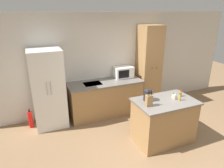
{
  "coord_description": "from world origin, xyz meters",
  "views": [
    {
      "loc": [
        -2.15,
        -2.55,
        2.66
      ],
      "look_at": [
        -0.52,
        1.4,
        1.05
      ],
      "focal_mm": 32.0,
      "sensor_mm": 36.0,
      "label": 1
    }
  ],
  "objects_px": {
    "spice_bottle_amber_oil": "(181,93)",
    "fire_extinguisher": "(31,119)",
    "knife_block": "(149,100)",
    "spice_bottle_short_red": "(175,97)",
    "refrigerator": "(48,89)",
    "microwave": "(123,72)",
    "kettle": "(148,95)",
    "pantry_cabinet": "(148,67)",
    "spice_bottle_tall_dark": "(173,95)",
    "spice_bottle_green_herb": "(180,97)"
  },
  "relations": [
    {
      "from": "spice_bottle_tall_dark",
      "to": "spice_bottle_green_herb",
      "type": "distance_m",
      "value": 0.17
    },
    {
      "from": "spice_bottle_tall_dark",
      "to": "spice_bottle_green_herb",
      "type": "xyz_separation_m",
      "value": [
        0.02,
        -0.17,
        0.03
      ]
    },
    {
      "from": "knife_block",
      "to": "kettle",
      "type": "relative_size",
      "value": 1.36
    },
    {
      "from": "spice_bottle_amber_oil",
      "to": "spice_bottle_tall_dark",
      "type": "bearing_deg",
      "value": 175.65
    },
    {
      "from": "spice_bottle_amber_oil",
      "to": "spice_bottle_short_red",
      "type": "bearing_deg",
      "value": -160.74
    },
    {
      "from": "knife_block",
      "to": "kettle",
      "type": "distance_m",
      "value": 0.25
    },
    {
      "from": "spice_bottle_short_red",
      "to": "kettle",
      "type": "distance_m",
      "value": 0.56
    },
    {
      "from": "kettle",
      "to": "microwave",
      "type": "bearing_deg",
      "value": 82.89
    },
    {
      "from": "knife_block",
      "to": "fire_extinguisher",
      "type": "distance_m",
      "value": 2.85
    },
    {
      "from": "pantry_cabinet",
      "to": "microwave",
      "type": "height_order",
      "value": "pantry_cabinet"
    },
    {
      "from": "pantry_cabinet",
      "to": "microwave",
      "type": "xyz_separation_m",
      "value": [
        -0.74,
        0.08,
        -0.08
      ]
    },
    {
      "from": "pantry_cabinet",
      "to": "spice_bottle_green_herb",
      "type": "distance_m",
      "value": 1.76
    },
    {
      "from": "microwave",
      "to": "knife_block",
      "type": "relative_size",
      "value": 1.53
    },
    {
      "from": "microwave",
      "to": "spice_bottle_tall_dark",
      "type": "bearing_deg",
      "value": -77.26
    },
    {
      "from": "spice_bottle_amber_oil",
      "to": "kettle",
      "type": "bearing_deg",
      "value": 172.55
    },
    {
      "from": "refrigerator",
      "to": "kettle",
      "type": "relative_size",
      "value": 7.68
    },
    {
      "from": "refrigerator",
      "to": "spice_bottle_green_herb",
      "type": "relative_size",
      "value": 11.48
    },
    {
      "from": "spice_bottle_short_red",
      "to": "fire_extinguisher",
      "type": "height_order",
      "value": "spice_bottle_short_red"
    },
    {
      "from": "spice_bottle_green_herb",
      "to": "refrigerator",
      "type": "bearing_deg",
      "value": 145.13
    },
    {
      "from": "fire_extinguisher",
      "to": "refrigerator",
      "type": "bearing_deg",
      "value": -4.2
    },
    {
      "from": "knife_block",
      "to": "spice_bottle_short_red",
      "type": "relative_size",
      "value": 2.84
    },
    {
      "from": "refrigerator",
      "to": "fire_extinguisher",
      "type": "xyz_separation_m",
      "value": [
        -0.48,
        0.04,
        -0.71
      ]
    },
    {
      "from": "pantry_cabinet",
      "to": "spice_bottle_short_red",
      "type": "bearing_deg",
      "value": -103.74
    },
    {
      "from": "pantry_cabinet",
      "to": "kettle",
      "type": "relative_size",
      "value": 9.46
    },
    {
      "from": "knife_block",
      "to": "spice_bottle_amber_oil",
      "type": "xyz_separation_m",
      "value": [
        0.86,
        0.13,
        -0.05
      ]
    },
    {
      "from": "pantry_cabinet",
      "to": "spice_bottle_tall_dark",
      "type": "height_order",
      "value": "pantry_cabinet"
    },
    {
      "from": "spice_bottle_short_red",
      "to": "spice_bottle_tall_dark",
      "type": "bearing_deg",
      "value": 68.32
    },
    {
      "from": "knife_block",
      "to": "spice_bottle_tall_dark",
      "type": "relative_size",
      "value": 3.47
    },
    {
      "from": "pantry_cabinet",
      "to": "spice_bottle_green_herb",
      "type": "relative_size",
      "value": 14.14
    },
    {
      "from": "spice_bottle_tall_dark",
      "to": "refrigerator",
      "type": "bearing_deg",
      "value": 147.69
    },
    {
      "from": "spice_bottle_tall_dark",
      "to": "spice_bottle_amber_oil",
      "type": "bearing_deg",
      "value": -4.35
    },
    {
      "from": "refrigerator",
      "to": "spice_bottle_short_red",
      "type": "height_order",
      "value": "refrigerator"
    },
    {
      "from": "refrigerator",
      "to": "microwave",
      "type": "distance_m",
      "value": 2.0
    },
    {
      "from": "knife_block",
      "to": "kettle",
      "type": "xyz_separation_m",
      "value": [
        0.12,
        0.22,
        -0.01
      ]
    },
    {
      "from": "microwave",
      "to": "spice_bottle_green_herb",
      "type": "xyz_separation_m",
      "value": [
        0.39,
        -1.81,
        -0.05
      ]
    },
    {
      "from": "spice_bottle_amber_oil",
      "to": "fire_extinguisher",
      "type": "xyz_separation_m",
      "value": [
        -3.01,
        1.54,
        -0.78
      ]
    },
    {
      "from": "spice_bottle_tall_dark",
      "to": "knife_block",
      "type": "bearing_deg",
      "value": -168.5
    },
    {
      "from": "knife_block",
      "to": "microwave",
      "type": "bearing_deg",
      "value": 80.08
    },
    {
      "from": "microwave",
      "to": "spice_bottle_amber_oil",
      "type": "distance_m",
      "value": 1.74
    },
    {
      "from": "spice_bottle_green_herb",
      "to": "fire_extinguisher",
      "type": "height_order",
      "value": "spice_bottle_green_herb"
    },
    {
      "from": "spice_bottle_green_herb",
      "to": "fire_extinguisher",
      "type": "distance_m",
      "value": 3.42
    },
    {
      "from": "refrigerator",
      "to": "knife_block",
      "type": "xyz_separation_m",
      "value": [
        1.68,
        -1.63,
        0.12
      ]
    },
    {
      "from": "spice_bottle_amber_oil",
      "to": "spice_bottle_green_herb",
      "type": "relative_size",
      "value": 0.87
    },
    {
      "from": "pantry_cabinet",
      "to": "microwave",
      "type": "relative_size",
      "value": 4.56
    },
    {
      "from": "pantry_cabinet",
      "to": "spice_bottle_short_red",
      "type": "distance_m",
      "value": 1.7
    },
    {
      "from": "spice_bottle_tall_dark",
      "to": "spice_bottle_short_red",
      "type": "xyz_separation_m",
      "value": [
        -0.03,
        -0.09,
        0.01
      ]
    },
    {
      "from": "spice_bottle_short_red",
      "to": "spice_bottle_amber_oil",
      "type": "xyz_separation_m",
      "value": [
        0.21,
        0.07,
        0.01
      ]
    },
    {
      "from": "knife_block",
      "to": "spice_bottle_short_red",
      "type": "bearing_deg",
      "value": 4.55
    },
    {
      "from": "spice_bottle_short_red",
      "to": "spice_bottle_green_herb",
      "type": "relative_size",
      "value": 0.71
    },
    {
      "from": "microwave",
      "to": "pantry_cabinet",
      "type": "bearing_deg",
      "value": -6.44
    }
  ]
}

